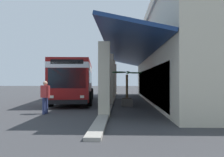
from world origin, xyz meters
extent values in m
plane|color=#38383A|center=(0.00, 8.00, 0.00)|extent=(120.00, 120.00, 0.00)
cube|color=#9E998E|center=(-0.55, 3.76, 0.06)|extent=(27.98, 0.50, 0.12)
cube|color=beige|center=(-9.29, 3.77, 1.78)|extent=(0.55, 0.55, 3.55)
cube|color=beige|center=(-3.46, 3.77, 1.78)|extent=(0.55, 0.55, 3.55)
cube|color=beige|center=(2.37, 3.77, 1.78)|extent=(0.55, 0.55, 3.55)
cube|color=beige|center=(8.20, 3.77, 1.78)|extent=(0.55, 0.55, 3.55)
cube|color=navy|center=(-0.55, 5.09, 3.90)|extent=(23.32, 3.16, 0.82)
cube|color=#19232D|center=(-0.55, 6.73, 1.40)|extent=(19.59, 0.08, 2.40)
cube|color=maroon|center=(-0.16, 0.85, 1.73)|extent=(11.19, 3.59, 2.75)
cube|color=white|center=(-0.16, 0.85, 2.65)|extent=(11.21, 3.61, 0.36)
cube|color=#19232D|center=(-0.46, 0.82, 1.95)|extent=(9.44, 3.45, 0.90)
cube|color=#19232D|center=(5.28, 1.37, 1.85)|extent=(0.27, 2.24, 1.20)
cube|color=black|center=(5.29, 1.37, 2.82)|extent=(0.24, 1.93, 0.28)
cube|color=black|center=(5.41, 1.39, 0.45)|extent=(0.43, 2.46, 0.24)
cube|color=silver|center=(5.25, 2.27, 0.75)|extent=(0.08, 0.24, 0.16)
cube|color=silver|center=(5.42, 0.49, 0.75)|extent=(0.08, 0.24, 0.16)
cube|color=silver|center=(-1.66, 0.71, 3.22)|extent=(2.56, 2.01, 0.24)
cylinder|color=black|center=(3.33, 2.47, 0.50)|extent=(1.00, 0.30, 1.00)
cylinder|color=black|center=(3.57, -0.07, 0.50)|extent=(1.00, 0.30, 1.00)
cylinder|color=black|center=(-3.35, 1.83, 0.50)|extent=(1.00, 0.30, 1.00)
cylinder|color=black|center=(-3.11, -0.71, 0.50)|extent=(1.00, 0.30, 1.00)
cylinder|color=navy|center=(7.58, 0.67, 0.42)|extent=(0.16, 0.16, 0.83)
cylinder|color=navy|center=(7.23, 0.71, 0.42)|extent=(0.16, 0.16, 0.83)
cube|color=#B23333|center=(7.40, 0.69, 1.15)|extent=(0.46, 0.53, 0.62)
sphere|color=tan|center=(7.40, 0.69, 1.57)|extent=(0.23, 0.23, 0.23)
cylinder|color=#B23333|center=(7.61, 0.90, 1.18)|extent=(0.09, 0.09, 0.56)
cylinder|color=#B23333|center=(7.20, 0.48, 1.18)|extent=(0.09, 0.09, 0.56)
cube|color=#4C4742|center=(3.09, 4.96, 0.25)|extent=(0.75, 0.75, 0.51)
cylinder|color=#332319|center=(3.09, 4.96, 0.52)|extent=(0.64, 0.64, 0.02)
cylinder|color=brown|center=(3.09, 4.96, 1.30)|extent=(0.16, 0.16, 1.59)
ellipsoid|color=#286B33|center=(3.56, 5.02, 2.19)|extent=(0.96, 0.33, 0.14)
ellipsoid|color=#286B33|center=(2.98, 5.47, 2.22)|extent=(0.42, 1.06, 0.14)
ellipsoid|color=#286B33|center=(2.56, 5.08, 2.30)|extent=(1.10, 0.45, 0.15)
ellipsoid|color=#286B33|center=(3.03, 4.46, 2.26)|extent=(0.34, 1.04, 0.16)
camera|label=1|loc=(20.77, 4.57, 1.72)|focal=42.33mm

